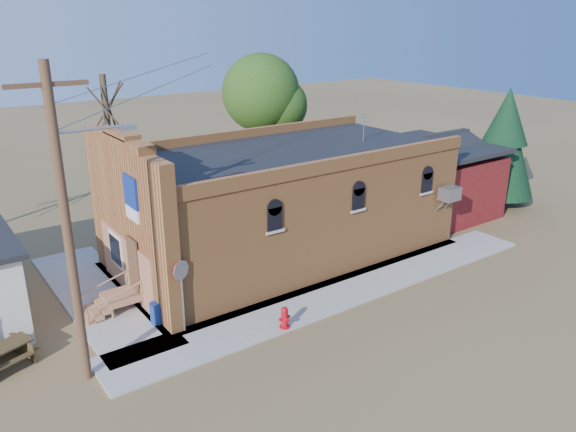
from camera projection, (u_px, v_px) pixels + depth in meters
ground at (330, 313)px, 20.01m from camera, size 120.00×120.00×0.00m
sidewalk_south at (345, 291)px, 21.51m from camera, size 19.00×2.20×0.08m
sidewalk_west at (99, 296)px, 21.12m from camera, size 2.60×10.00×0.08m
brick_bar at (279, 203)px, 24.34m from camera, size 16.40×7.97×6.30m
red_shed at (431, 171)px, 29.80m from camera, size 5.40×6.40×4.30m
utility_pole at (68, 224)px, 14.86m from camera, size 3.12×0.26×9.00m
tree_bare_near at (106, 108)px, 26.32m from camera, size 2.80×2.80×7.65m
tree_leafy at (261, 93)px, 31.67m from camera, size 4.40×4.40×8.15m
evergreen_tree at (504, 140)px, 30.37m from camera, size 3.60×3.60×6.50m
fire_hydrant at (285, 317)px, 18.76m from camera, size 0.43×0.39×0.78m
stop_sign at (181, 277)px, 18.07m from camera, size 0.66×0.32×2.56m
trash_barrel at (157, 313)px, 19.10m from camera, size 0.53×0.53×0.74m
picnic_table at (3, 353)px, 16.78m from camera, size 1.95×1.70×0.68m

